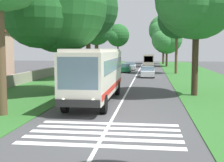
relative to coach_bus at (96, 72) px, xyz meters
name	(u,v)px	position (x,y,z in m)	size (l,w,h in m)	color
ground	(105,132)	(-7.81, -1.80, -2.15)	(160.00, 160.00, 0.00)	#424244
grass_verge_left	(44,88)	(7.19, 6.40, -2.13)	(120.00, 8.00, 0.04)	#2D6628
grass_verge_right	(220,90)	(7.19, -10.00, -2.13)	(120.00, 8.00, 0.04)	#2D6628
centre_line	(129,89)	(7.19, -1.80, -2.14)	(110.00, 0.16, 0.01)	silver
coach_bus	(96,72)	(0.00, 0.00, 0.00)	(11.16, 2.62, 3.73)	silver
zebra_crossing	(104,133)	(-8.07, -1.80, -2.14)	(4.05, 6.80, 0.01)	silver
trailing_car_0	(148,72)	(19.84, -3.44, -1.48)	(4.30, 1.78, 1.43)	silver
trailing_car_1	(125,68)	(27.97, 0.28, -1.48)	(4.30, 1.78, 1.43)	#145933
trailing_car_2	(130,66)	(33.42, -0.25, -1.48)	(4.30, 1.78, 1.43)	silver
trailing_minibus_0	(149,59)	(43.29, -3.36, -0.60)	(6.00, 2.14, 2.53)	#BFB299
roadside_tree_left_0	(56,8)	(3.15, 3.79, 4.80)	(9.20, 7.77, 10.92)	#4C3826
roadside_tree_left_1	(96,31)	(25.99, 4.57, 4.32)	(5.42, 4.70, 8.93)	brown
roadside_tree_left_2	(86,10)	(15.69, 3.99, 6.18)	(8.79, 7.35, 12.15)	#3D2D1E
roadside_tree_left_4	(117,36)	(55.07, 4.41, 4.72)	(6.40, 5.57, 9.74)	brown
roadside_tree_right_1	(194,1)	(3.94, -7.13, 5.33)	(7.96, 6.50, 10.89)	#3D2D1E
roadside_tree_right_2	(176,20)	(25.95, -7.45, 5.76)	(6.48, 5.72, 10.87)	brown
roadside_tree_right_3	(166,39)	(44.75, -6.91, 3.53)	(7.86, 6.42, 9.03)	brown
roadside_tree_right_4	(163,30)	(55.96, -6.62, 6.02)	(8.69, 7.23, 11.94)	#4C3826
utility_pole	(80,42)	(8.11, 2.97, 2.25)	(0.24, 1.40, 8.43)	#473828
roadside_wall	(30,76)	(12.19, 9.80, -1.54)	(70.00, 0.40, 1.13)	gray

